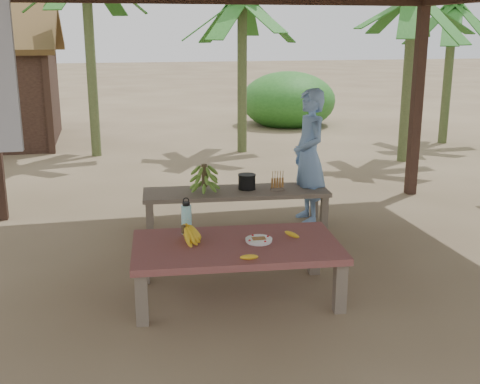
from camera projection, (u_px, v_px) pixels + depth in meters
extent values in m
plane|color=brown|center=(265.00, 269.00, 5.99)|extent=(80.00, 80.00, 0.00)
cube|color=black|center=(417.00, 100.00, 8.40)|extent=(0.13, 0.13, 2.70)
cube|color=brown|center=(142.00, 299.00, 4.81)|extent=(0.11, 0.11, 0.44)
cube|color=brown|center=(340.00, 288.00, 5.02)|extent=(0.11, 0.11, 0.44)
cube|color=brown|center=(144.00, 261.00, 5.61)|extent=(0.11, 0.11, 0.44)
cube|color=brown|center=(314.00, 252.00, 5.83)|extent=(0.11, 0.11, 0.44)
cube|color=maroon|center=(236.00, 247.00, 5.25)|extent=(1.88, 1.15, 0.06)
cube|color=brown|center=(150.00, 220.00, 6.88)|extent=(0.09, 0.09, 0.40)
cube|color=brown|center=(324.00, 213.00, 7.15)|extent=(0.09, 0.09, 0.40)
cube|color=brown|center=(150.00, 208.00, 7.32)|extent=(0.09, 0.09, 0.40)
cube|color=brown|center=(314.00, 202.00, 7.59)|extent=(0.09, 0.09, 0.40)
cube|color=brown|center=(236.00, 192.00, 7.18)|extent=(2.24, 0.79, 0.05)
cylinder|color=white|center=(259.00, 241.00, 5.28)|extent=(0.22, 0.22, 0.01)
cylinder|color=white|center=(259.00, 240.00, 5.27)|extent=(0.24, 0.24, 0.02)
cube|color=brown|center=(259.00, 239.00, 5.27)|extent=(0.12, 0.09, 0.02)
ellipsoid|color=yellow|center=(249.00, 257.00, 4.87)|extent=(0.18, 0.07, 0.04)
ellipsoid|color=yellow|center=(292.00, 234.00, 5.41)|extent=(0.13, 0.15, 0.04)
cylinder|color=#44CDD5|center=(186.00, 220.00, 5.47)|extent=(0.09, 0.09, 0.27)
cylinder|color=black|center=(186.00, 204.00, 5.43)|extent=(0.07, 0.07, 0.03)
torus|color=black|center=(186.00, 201.00, 5.42)|extent=(0.06, 0.01, 0.06)
cylinder|color=black|center=(247.00, 182.00, 7.21)|extent=(0.20, 0.20, 0.17)
imported|color=#6D94CF|center=(309.00, 156.00, 7.29)|extent=(0.41, 0.61, 1.64)
cylinder|color=#596638|center=(408.00, 80.00, 10.54)|extent=(0.18, 0.18, 2.91)
cylinder|color=#596638|center=(242.00, 76.00, 11.37)|extent=(0.18, 0.18, 2.90)
cylinder|color=#596638|center=(91.00, 64.00, 10.94)|extent=(0.18, 0.18, 3.41)
cylinder|color=#596638|center=(448.00, 75.00, 12.30)|extent=(0.18, 0.18, 2.81)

